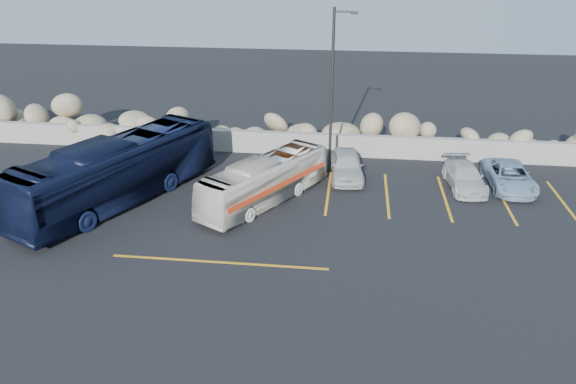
# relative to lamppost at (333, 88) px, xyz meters

# --- Properties ---
(ground) EXTENTS (90.00, 90.00, 0.00)m
(ground) POSITION_rel_lamppost_xyz_m (-2.56, -9.50, -4.30)
(ground) COLOR black
(ground) RESTS_ON ground
(seawall) EXTENTS (60.00, 0.40, 1.20)m
(seawall) POSITION_rel_lamppost_xyz_m (-2.56, 2.50, -3.70)
(seawall) COLOR gray
(seawall) RESTS_ON ground
(riprap_pile) EXTENTS (54.00, 2.80, 2.60)m
(riprap_pile) POSITION_rel_lamppost_xyz_m (-2.56, 3.70, -3.00)
(riprap_pile) COLOR #967F62
(riprap_pile) RESTS_ON ground
(parking_lines) EXTENTS (18.16, 9.36, 0.01)m
(parking_lines) POSITION_rel_lamppost_xyz_m (2.09, -3.93, -4.29)
(parking_lines) COLOR orange
(parking_lines) RESTS_ON ground
(lamppost) EXTENTS (1.14, 0.18, 8.00)m
(lamppost) POSITION_rel_lamppost_xyz_m (0.00, 0.00, 0.00)
(lamppost) COLOR #292724
(lamppost) RESTS_ON ground
(vintage_bus) EXTENTS (5.22, 7.15, 2.04)m
(vintage_bus) POSITION_rel_lamppost_xyz_m (-2.71, -3.91, -3.28)
(vintage_bus) COLOR silver
(vintage_bus) RESTS_ON ground
(tour_coach) EXTENTS (6.68, 10.47, 2.91)m
(tour_coach) POSITION_rel_lamppost_xyz_m (-9.16, -4.64, -2.84)
(tour_coach) COLOR black
(tour_coach) RESTS_ON ground
(car_a) EXTENTS (1.90, 3.95, 1.30)m
(car_a) POSITION_rel_lamppost_xyz_m (0.81, -0.62, -3.64)
(car_a) COLOR silver
(car_a) RESTS_ON ground
(car_c) EXTENTS (1.84, 3.89, 1.09)m
(car_c) POSITION_rel_lamppost_xyz_m (6.38, -1.17, -3.75)
(car_c) COLOR silver
(car_c) RESTS_ON ground
(car_d) EXTENTS (2.00, 4.13, 1.13)m
(car_d) POSITION_rel_lamppost_xyz_m (8.48, -0.96, -3.73)
(car_d) COLOR #8AABC4
(car_d) RESTS_ON ground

